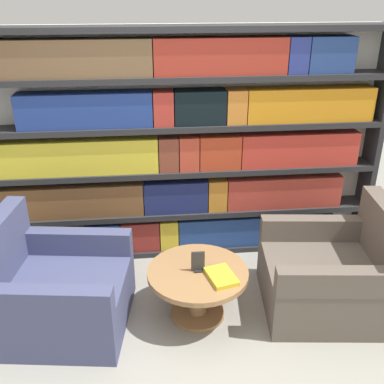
# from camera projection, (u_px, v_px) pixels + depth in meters

# --- Properties ---
(ground_plane) EXTENTS (14.00, 14.00, 0.00)m
(ground_plane) POSITION_uv_depth(u_px,v_px,m) (202.00, 347.00, 3.16)
(ground_plane) COLOR gray
(bookshelf) EXTENTS (3.48, 0.30, 2.03)m
(bookshelf) POSITION_uv_depth(u_px,v_px,m) (182.00, 150.00, 3.93)
(bookshelf) COLOR silver
(bookshelf) RESTS_ON ground_plane
(armchair_left) EXTENTS (1.05, 0.97, 0.84)m
(armchair_left) POSITION_uv_depth(u_px,v_px,m) (54.00, 292.00, 3.27)
(armchair_left) COLOR #42476B
(armchair_left) RESTS_ON ground_plane
(armchair_right) EXTENTS (1.03, 0.95, 0.84)m
(armchair_right) POSITION_uv_depth(u_px,v_px,m) (333.00, 275.00, 3.46)
(armchair_right) COLOR brown
(armchair_right) RESTS_ON ground_plane
(coffee_table) EXTENTS (0.75, 0.75, 0.41)m
(coffee_table) POSITION_uv_depth(u_px,v_px,m) (198.00, 283.00, 3.34)
(coffee_table) COLOR olive
(coffee_table) RESTS_ON ground_plane
(table_sign) EXTENTS (0.10, 0.06, 0.16)m
(table_sign) POSITION_uv_depth(u_px,v_px,m) (198.00, 263.00, 3.26)
(table_sign) COLOR black
(table_sign) RESTS_ON coffee_table
(stray_book) EXTENTS (0.23, 0.29, 0.03)m
(stray_book) POSITION_uv_depth(u_px,v_px,m) (221.00, 276.00, 3.20)
(stray_book) COLOR gold
(stray_book) RESTS_ON coffee_table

